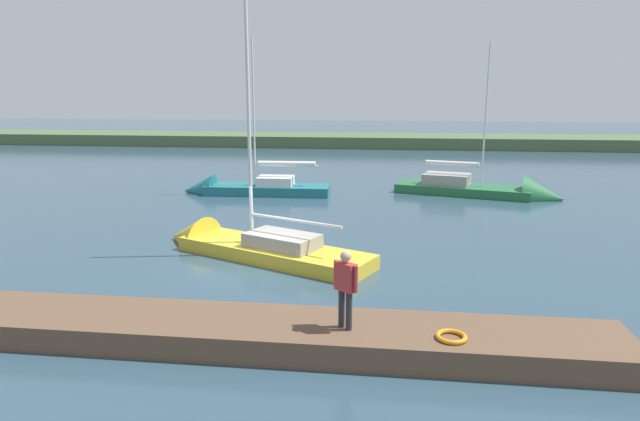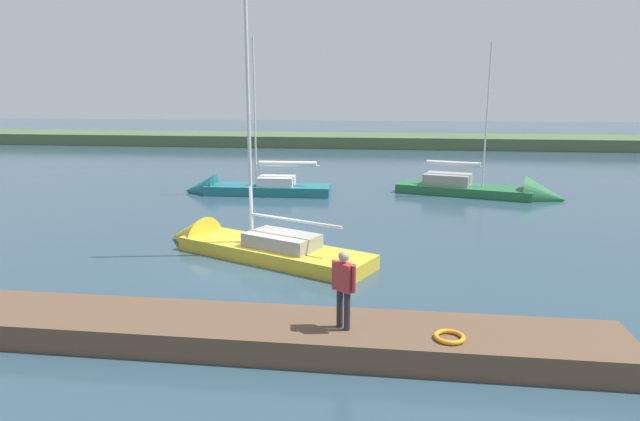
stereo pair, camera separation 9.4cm
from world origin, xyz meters
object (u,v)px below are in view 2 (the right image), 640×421
life_ring_buoy (449,337)px  sailboat_far_right (246,190)px  sailboat_behind_pier (242,247)px  person_on_dock (344,284)px  sailboat_mid_channel (493,193)px

life_ring_buoy → sailboat_far_right: sailboat_far_right is taller
sailboat_behind_pier → sailboat_far_right: 11.68m
sailboat_behind_pier → person_on_dock: 8.50m
life_ring_buoy → person_on_dock: (2.25, -0.25, 0.97)m
sailboat_far_right → sailboat_behind_pier: bearing=102.8°
sailboat_far_right → sailboat_mid_channel: bearing=-177.4°
person_on_dock → sailboat_mid_channel: bearing=-162.0°
life_ring_buoy → sailboat_far_right: size_ratio=0.07×
sailboat_mid_channel → person_on_dock: (6.75, 19.55, 1.44)m
sailboat_far_right → person_on_dock: size_ratio=5.39×
person_on_dock → sailboat_behind_pier: bearing=-112.3°
sailboat_mid_channel → person_on_dock: bearing=-92.8°
person_on_dock → life_ring_buoy: bearing=120.7°
sailboat_far_right → life_ring_buoy: bearing=115.1°
life_ring_buoy → sailboat_far_right: (9.42, -18.78, -0.43)m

